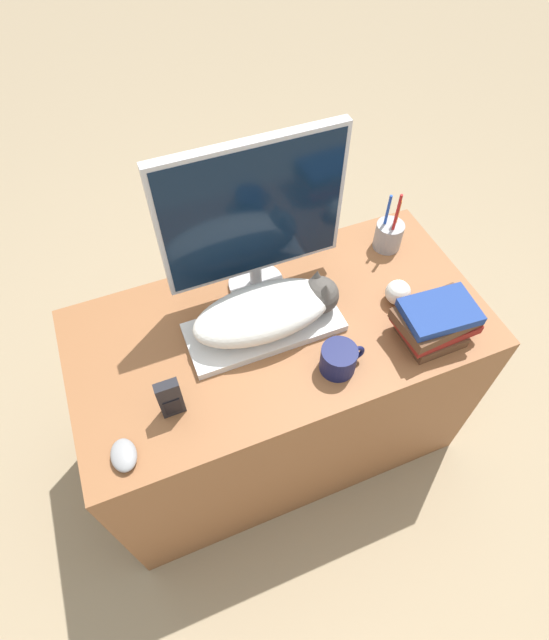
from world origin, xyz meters
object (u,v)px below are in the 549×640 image
baseball (398,292)px  computer_mouse (124,455)px  monitor (253,217)px  keyboard (264,327)px  phone (170,399)px  pen_cup (389,235)px  coffee_mug (339,359)px  book_stack (436,321)px  cat (272,310)px

baseball → computer_mouse: bearing=-167.9°
monitor → baseball: size_ratio=6.82×
keyboard → phone: size_ratio=3.37×
pen_cup → phone: pen_cup is taller
phone → coffee_mug: bearing=-5.0°
monitor → keyboard: bearing=-103.2°
coffee_mug → baseball: size_ratio=1.69×
keyboard → computer_mouse: (-0.45, -0.23, 0.00)m
keyboard → pen_cup: bearing=18.7°
monitor → book_stack: size_ratio=2.24×
cat → book_stack: size_ratio=1.86×
keyboard → monitor: (0.04, 0.16, 0.26)m
keyboard → computer_mouse: bearing=-152.9°
computer_mouse → baseball: bearing=12.1°
monitor → pen_cup: bearing=0.3°
phone → book_stack: (0.73, -0.04, -0.00)m
pen_cup → book_stack: 0.36m
cat → monitor: bearing=85.1°
baseball → book_stack: size_ratio=0.33×
computer_mouse → coffee_mug: size_ratio=0.69×
monitor → pen_cup: (0.45, 0.00, -0.22)m
keyboard → phone: (-0.30, -0.15, 0.05)m
cat → baseball: size_ratio=5.67×
monitor → phone: monitor is taller
book_stack → cat: bearing=154.7°
baseball → book_stack: 0.15m
cat → phone: (-0.33, -0.15, -0.02)m
book_stack → coffee_mug: bearing=179.8°
pen_cup → cat: bearing=-160.5°
keyboard → phone: phone is taller
pen_cup → book_stack: pen_cup is taller
cat → phone: size_ratio=3.23×
keyboard → cat: cat is taller
book_stack → baseball: bearing=100.6°
cat → computer_mouse: size_ratio=4.86×
keyboard → pen_cup: (0.49, 0.17, 0.04)m
cat → pen_cup: bearing=19.5°
pen_cup → phone: (-0.79, -0.32, 0.01)m
keyboard → monitor: 0.31m
monitor → pen_cup: 0.50m
coffee_mug → book_stack: size_ratio=0.55×
baseball → pen_cup: bearing=67.6°
keyboard → monitor: bearing=76.8°
monitor → phone: bearing=-137.4°
computer_mouse → pen_cup: pen_cup is taller
keyboard → phone: 0.34m
pen_cup → baseball: bearing=-112.4°
keyboard → cat: 0.07m
keyboard → cat: (0.02, 0.00, 0.07)m
monitor → pen_cup: size_ratio=2.27×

